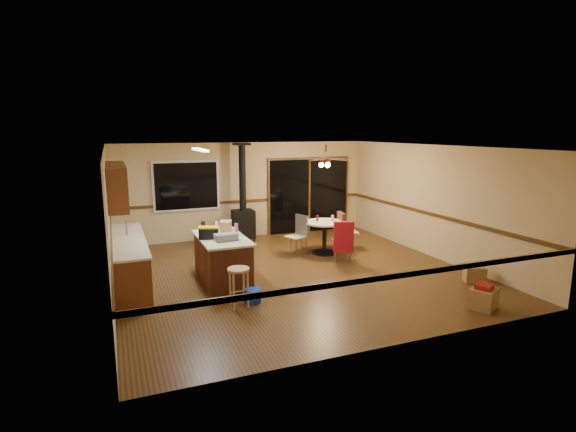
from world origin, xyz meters
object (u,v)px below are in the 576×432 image
wood_stove (243,214)px  box_corner_b (475,274)px  kitchen_island (222,259)px  toolbox_black (209,233)px  box_under_window (212,238)px  chair_right (342,227)px  toolbox_grey (226,237)px  dining_table (325,232)px  chair_left (299,230)px  blue_bucket (253,296)px  box_corner_a (483,298)px  bar_stool (239,288)px  chair_near (343,237)px

wood_stove → box_corner_b: 5.92m
box_corner_b → kitchen_island: bearing=158.3°
toolbox_black → box_under_window: bearing=76.9°
kitchen_island → box_corner_b: 4.96m
kitchen_island → chair_right: chair_right is taller
toolbox_grey → dining_table: size_ratio=0.44×
chair_right → box_corner_b: chair_right is taller
chair_left → toolbox_grey: bearing=-144.0°
blue_bucket → chair_left: 3.20m
box_corner_a → blue_bucket: bearing=154.6°
box_corner_b → dining_table: bearing=122.1°
chair_left → chair_right: size_ratio=0.75×
wood_stove → bar_stool: (-1.35, -4.42, -0.39)m
chair_right → kitchen_island: bearing=-160.0°
bar_stool → blue_bucket: size_ratio=2.36×
dining_table → box_corner_b: dining_table is taller
bar_stool → kitchen_island: bearing=88.0°
dining_table → chair_left: size_ratio=1.82×
chair_near → box_under_window: (-2.39, 2.61, -0.39)m
dining_table → kitchen_island: bearing=-158.2°
wood_stove → chair_near: 3.19m
box_under_window → box_corner_a: 6.66m
toolbox_grey → box_corner_a: 4.62m
kitchen_island → toolbox_black: 0.61m
toolbox_grey → chair_near: toolbox_grey is taller
wood_stove → box_corner_b: size_ratio=6.63×
bar_stool → chair_right: (3.33, 2.56, 0.26)m
wood_stove → dining_table: wood_stove is taller
wood_stove → blue_bucket: size_ratio=8.85×
chair_near → chair_left: bearing=122.3°
bar_stool → chair_right: chair_right is taller
toolbox_grey → box_corner_b: 4.90m
toolbox_grey → dining_table: toolbox_grey is taller
chair_left → chair_near: bearing=-57.7°
blue_bucket → box_corner_b: size_ratio=0.75×
chair_right → box_corner_b: bearing=-66.4°
bar_stool → box_corner_a: (3.78, -1.56, -0.16)m
box_corner_a → bar_stool: bearing=157.5°
box_under_window → box_corner_a: bearing=-60.1°
dining_table → chair_near: chair_near is taller
toolbox_grey → box_under_window: 3.27m
kitchen_island → chair_left: bearing=30.0°
box_corner_a → chair_near: bearing=106.4°
chair_near → box_corner_a: chair_near is taller
chair_right → box_under_window: (-2.87, 1.65, -0.39)m
kitchen_island → chair_left: size_ratio=3.20×
toolbox_grey → box_under_window: size_ratio=0.82×
bar_stool → chair_left: bearing=49.8°
chair_left → chair_near: same height
bar_stool → dining_table: dining_table is taller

